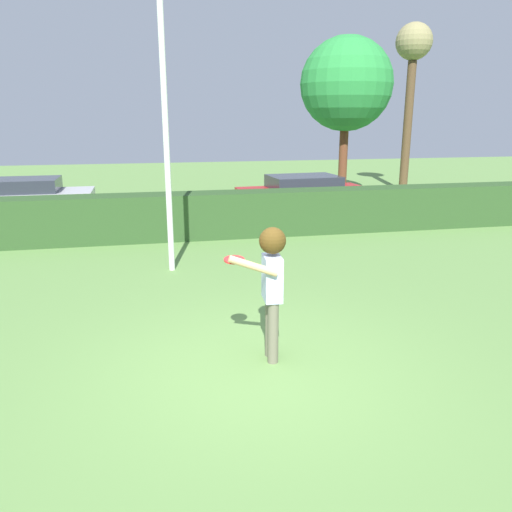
{
  "coord_description": "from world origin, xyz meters",
  "views": [
    {
      "loc": [
        -1.19,
        -5.71,
        3.13
      ],
      "look_at": [
        0.28,
        1.28,
        1.15
      ],
      "focal_mm": 35.65,
      "sensor_mm": 36.0,
      "label": 1
    }
  ],
  "objects_px": {
    "lamppost": "(165,107)",
    "parked_car_red": "(303,193)",
    "person": "(271,277)",
    "parked_car_silver": "(23,197)",
    "frisbee": "(234,260)",
    "willow_tree": "(413,57)",
    "birch_tree": "(346,85)"
  },
  "relations": [
    {
      "from": "willow_tree",
      "to": "frisbee",
      "type": "bearing_deg",
      "value": -124.76
    },
    {
      "from": "lamppost",
      "to": "person",
      "type": "bearing_deg",
      "value": -76.07
    },
    {
      "from": "willow_tree",
      "to": "lamppost",
      "type": "bearing_deg",
      "value": -136.91
    },
    {
      "from": "person",
      "to": "parked_car_red",
      "type": "height_order",
      "value": "person"
    },
    {
      "from": "parked_car_silver",
      "to": "birch_tree",
      "type": "relative_size",
      "value": 0.71
    },
    {
      "from": "person",
      "to": "birch_tree",
      "type": "relative_size",
      "value": 0.3
    },
    {
      "from": "frisbee",
      "to": "parked_car_silver",
      "type": "height_order",
      "value": "frisbee"
    },
    {
      "from": "person",
      "to": "birch_tree",
      "type": "bearing_deg",
      "value": 64.99
    },
    {
      "from": "person",
      "to": "parked_car_silver",
      "type": "distance_m",
      "value": 12.13
    },
    {
      "from": "frisbee",
      "to": "parked_car_silver",
      "type": "xyz_separation_m",
      "value": [
        -4.86,
        10.82,
        -0.69
      ]
    },
    {
      "from": "birch_tree",
      "to": "frisbee",
      "type": "bearing_deg",
      "value": -116.87
    },
    {
      "from": "person",
      "to": "willow_tree",
      "type": "distance_m",
      "value": 17.23
    },
    {
      "from": "parked_car_silver",
      "to": "parked_car_red",
      "type": "distance_m",
      "value": 8.85
    },
    {
      "from": "parked_car_red",
      "to": "parked_car_silver",
      "type": "bearing_deg",
      "value": 173.38
    },
    {
      "from": "frisbee",
      "to": "willow_tree",
      "type": "bearing_deg",
      "value": 55.24
    },
    {
      "from": "frisbee",
      "to": "parked_car_silver",
      "type": "distance_m",
      "value": 11.88
    },
    {
      "from": "parked_car_silver",
      "to": "birch_tree",
      "type": "height_order",
      "value": "birch_tree"
    },
    {
      "from": "lamppost",
      "to": "parked_car_red",
      "type": "bearing_deg",
      "value": 50.43
    },
    {
      "from": "person",
      "to": "willow_tree",
      "type": "xyz_separation_m",
      "value": [
        9.17,
        13.96,
        4.23
      ]
    },
    {
      "from": "parked_car_red",
      "to": "birch_tree",
      "type": "bearing_deg",
      "value": 47.69
    },
    {
      "from": "frisbee",
      "to": "parked_car_red",
      "type": "height_order",
      "value": "frisbee"
    },
    {
      "from": "parked_car_silver",
      "to": "person",
      "type": "bearing_deg",
      "value": -63.93
    },
    {
      "from": "lamppost",
      "to": "birch_tree",
      "type": "xyz_separation_m",
      "value": [
        6.88,
        8.06,
        0.93
      ]
    },
    {
      "from": "birch_tree",
      "to": "parked_car_silver",
      "type": "bearing_deg",
      "value": -172.09
    },
    {
      "from": "lamppost",
      "to": "parked_car_red",
      "type": "relative_size",
      "value": 1.38
    },
    {
      "from": "parked_car_silver",
      "to": "willow_tree",
      "type": "bearing_deg",
      "value": 11.96
    },
    {
      "from": "lamppost",
      "to": "willow_tree",
      "type": "distance_m",
      "value": 14.19
    },
    {
      "from": "parked_car_silver",
      "to": "willow_tree",
      "type": "height_order",
      "value": "willow_tree"
    },
    {
      "from": "parked_car_red",
      "to": "person",
      "type": "bearing_deg",
      "value": -109.34
    },
    {
      "from": "person",
      "to": "lamppost",
      "type": "xyz_separation_m",
      "value": [
        -1.08,
        4.36,
        2.14
      ]
    },
    {
      "from": "person",
      "to": "parked_car_red",
      "type": "xyz_separation_m",
      "value": [
        3.46,
        9.86,
        -0.46
      ]
    },
    {
      "from": "parked_car_red",
      "to": "lamppost",
      "type": "bearing_deg",
      "value": -129.57
    }
  ]
}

